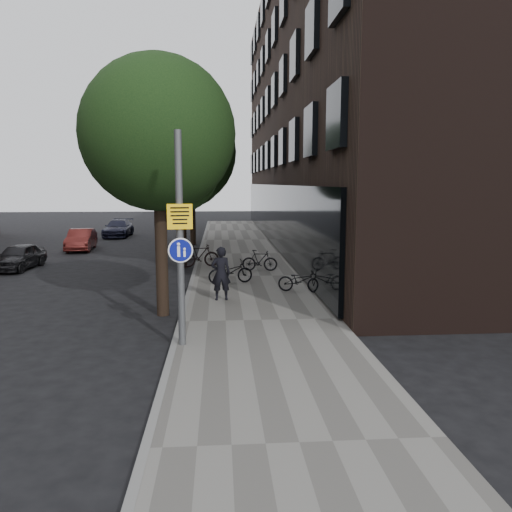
{
  "coord_description": "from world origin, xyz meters",
  "views": [
    {
      "loc": [
        -0.89,
        -10.15,
        3.91
      ],
      "look_at": [
        0.06,
        2.83,
        2.0
      ],
      "focal_mm": 35.0,
      "sensor_mm": 36.0,
      "label": 1
    }
  ],
  "objects": [
    {
      "name": "street_tree_mid",
      "position": [
        -2.53,
        13.14,
        5.11
      ],
      "size": [
        5.0,
        5.0,
        7.8
      ],
      "color": "black",
      "rests_on": "ground"
    },
    {
      "name": "parked_car_mid",
      "position": [
        -8.99,
        19.53,
        0.62
      ],
      "size": [
        1.66,
        3.87,
        1.24
      ],
      "primitive_type": "imported",
      "rotation": [
        0.0,
        0.0,
        0.09
      ],
      "color": "maroon",
      "rests_on": "ground"
    },
    {
      "name": "parked_bike_curb_near",
      "position": [
        -0.5,
        8.55,
        0.57
      ],
      "size": [
        1.81,
        0.99,
        0.9
      ],
      "primitive_type": "imported",
      "rotation": [
        0.0,
        0.0,
        1.81
      ],
      "color": "black",
      "rests_on": "sidewalk"
    },
    {
      "name": "parked_car_near",
      "position": [
        -10.04,
        13.05,
        0.59
      ],
      "size": [
        1.67,
        3.54,
        1.17
      ],
      "primitive_type": "imported",
      "rotation": [
        0.0,
        0.0,
        -0.09
      ],
      "color": "black",
      "rests_on": "ground"
    },
    {
      "name": "parked_bike_facade_far",
      "position": [
        0.84,
        11.16,
        0.58
      ],
      "size": [
        1.57,
        0.63,
        0.92
      ],
      "primitive_type": "imported",
      "rotation": [
        0.0,
        0.0,
        1.44
      ],
      "color": "black",
      "rests_on": "sidewalk"
    },
    {
      "name": "street_tree_far",
      "position": [
        -2.53,
        22.14,
        5.11
      ],
      "size": [
        5.0,
        5.0,
        7.8
      ],
      "color": "black",
      "rests_on": "ground"
    },
    {
      "name": "street_tree_near",
      "position": [
        -2.53,
        4.64,
        5.11
      ],
      "size": [
        4.4,
        4.4,
        7.5
      ],
      "color": "black",
      "rests_on": "ground"
    },
    {
      "name": "parked_bike_curb_far",
      "position": [
        -1.8,
        12.4,
        0.65
      ],
      "size": [
        1.81,
        0.79,
        1.05
      ],
      "primitive_type": "imported",
      "rotation": [
        0.0,
        0.0,
        1.75
      ],
      "color": "black",
      "rests_on": "sidewalk"
    },
    {
      "name": "parked_car_far",
      "position": [
        -8.3,
        26.96,
        0.62
      ],
      "size": [
        1.75,
        4.28,
        1.24
      ],
      "primitive_type": "imported",
      "rotation": [
        0.0,
        0.0,
        -0.0
      ],
      "color": "#1B1D31",
      "rests_on": "ground"
    },
    {
      "name": "pedestrian",
      "position": [
        -0.87,
        5.84,
        1.0
      ],
      "size": [
        0.67,
        0.47,
        1.76
      ],
      "primitive_type": "imported",
      "rotation": [
        0.0,
        0.0,
        3.23
      ],
      "color": "black",
      "rests_on": "sidewalk"
    },
    {
      "name": "ground",
      "position": [
        0.0,
        0.0,
        0.0
      ],
      "size": [
        120.0,
        120.0,
        0.0
      ],
      "primitive_type": "plane",
      "color": "black",
      "rests_on": "ground"
    },
    {
      "name": "building_right_dark_brick",
      "position": [
        8.5,
        22.0,
        9.0
      ],
      "size": [
        12.0,
        40.0,
        18.0
      ],
      "primitive_type": "cube",
      "color": "black",
      "rests_on": "ground"
    },
    {
      "name": "parked_bike_facade_near",
      "position": [
        1.91,
        6.82,
        0.54
      ],
      "size": [
        1.68,
        1.08,
        0.83
      ],
      "primitive_type": "imported",
      "rotation": [
        0.0,
        0.0,
        1.21
      ],
      "color": "black",
      "rests_on": "sidewalk"
    },
    {
      "name": "sidewalk",
      "position": [
        0.25,
        10.0,
        0.06
      ],
      "size": [
        4.5,
        60.0,
        0.12
      ],
      "primitive_type": "cube",
      "color": "slate",
      "rests_on": "ground"
    },
    {
      "name": "signpost",
      "position": [
        -1.8,
        1.34,
        2.63
      ],
      "size": [
        0.57,
        0.17,
        4.97
      ],
      "rotation": [
        0.0,
        0.0,
        0.13
      ],
      "color": "#595B5E",
      "rests_on": "sidewalk"
    },
    {
      "name": "curb_edge",
      "position": [
        -2.0,
        10.0,
        0.07
      ],
      "size": [
        0.15,
        60.0,
        0.13
      ],
      "primitive_type": "cube",
      "color": "slate",
      "rests_on": "ground"
    }
  ]
}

